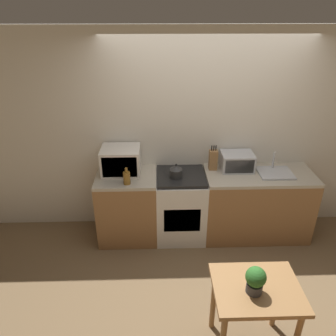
{
  "coord_description": "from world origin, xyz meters",
  "views": [
    {
      "loc": [
        -0.58,
        -2.79,
        2.81
      ],
      "look_at": [
        -0.47,
        0.67,
        1.05
      ],
      "focal_mm": 35.0,
      "sensor_mm": 36.0,
      "label": 1
    }
  ],
  "objects_px": {
    "kettle": "(176,171)",
    "dining_table": "(255,299)",
    "stove_range": "(181,206)",
    "microwave": "(121,161)",
    "bottle": "(127,178)",
    "toaster_oven": "(237,162)"
  },
  "relations": [
    {
      "from": "dining_table",
      "to": "microwave",
      "type": "bearing_deg",
      "value": 125.53
    },
    {
      "from": "stove_range",
      "to": "bottle",
      "type": "xyz_separation_m",
      "value": [
        -0.65,
        -0.2,
        0.53
      ]
    },
    {
      "from": "kettle",
      "to": "bottle",
      "type": "distance_m",
      "value": 0.6
    },
    {
      "from": "dining_table",
      "to": "kettle",
      "type": "bearing_deg",
      "value": 109.75
    },
    {
      "from": "kettle",
      "to": "stove_range",
      "type": "bearing_deg",
      "value": 36.39
    },
    {
      "from": "kettle",
      "to": "toaster_oven",
      "type": "height_order",
      "value": "toaster_oven"
    },
    {
      "from": "dining_table",
      "to": "toaster_oven",
      "type": "bearing_deg",
      "value": 83.47
    },
    {
      "from": "stove_range",
      "to": "toaster_oven",
      "type": "xyz_separation_m",
      "value": [
        0.72,
        0.13,
        0.56
      ]
    },
    {
      "from": "microwave",
      "to": "dining_table",
      "type": "bearing_deg",
      "value": -54.47
    },
    {
      "from": "toaster_oven",
      "to": "dining_table",
      "type": "relative_size",
      "value": 0.54
    },
    {
      "from": "bottle",
      "to": "toaster_oven",
      "type": "bearing_deg",
      "value": 13.67
    },
    {
      "from": "stove_range",
      "to": "bottle",
      "type": "height_order",
      "value": "bottle"
    },
    {
      "from": "kettle",
      "to": "toaster_oven",
      "type": "relative_size",
      "value": 0.45
    },
    {
      "from": "stove_range",
      "to": "microwave",
      "type": "height_order",
      "value": "microwave"
    },
    {
      "from": "kettle",
      "to": "dining_table",
      "type": "distance_m",
      "value": 1.75
    },
    {
      "from": "kettle",
      "to": "bottle",
      "type": "height_order",
      "value": "bottle"
    },
    {
      "from": "stove_range",
      "to": "kettle",
      "type": "relative_size",
      "value": 5.0
    },
    {
      "from": "stove_range",
      "to": "dining_table",
      "type": "xyz_separation_m",
      "value": [
        0.51,
        -1.66,
        0.17
      ]
    },
    {
      "from": "kettle",
      "to": "microwave",
      "type": "height_order",
      "value": "microwave"
    },
    {
      "from": "stove_range",
      "to": "kettle",
      "type": "bearing_deg",
      "value": -143.61
    },
    {
      "from": "kettle",
      "to": "bottle",
      "type": "bearing_deg",
      "value": -165.77
    },
    {
      "from": "bottle",
      "to": "dining_table",
      "type": "bearing_deg",
      "value": -51.49
    }
  ]
}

